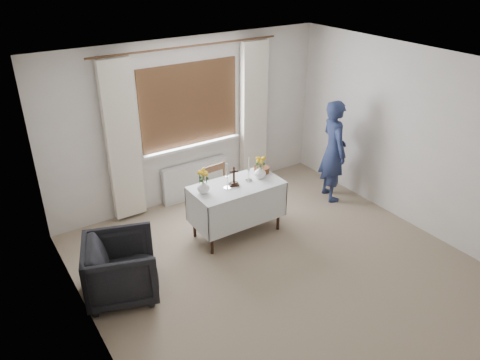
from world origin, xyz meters
name	(u,v)px	position (x,y,z in m)	size (l,w,h in m)	color
ground	(289,277)	(0.00, 0.00, 0.00)	(5.00, 5.00, 0.00)	gray
altar_table	(237,209)	(-0.01, 1.18, 0.38)	(1.24, 0.64, 0.76)	silver
wooden_chair	(221,197)	(-0.06, 1.51, 0.44)	(0.41, 0.41, 0.88)	#553A1D
armchair	(121,268)	(-1.80, 0.81, 0.36)	(0.78, 0.80, 0.73)	black
person	(333,151)	(1.80, 1.25, 0.80)	(0.59, 0.39, 1.60)	navy
radiator	(195,180)	(0.00, 2.42, 0.30)	(1.10, 0.10, 0.60)	silver
wooden_cross	(234,176)	(-0.05, 1.18, 0.90)	(0.13, 0.09, 0.28)	black
candlestick_left	(227,176)	(-0.17, 1.16, 0.94)	(0.10, 0.10, 0.36)	white
candlestick_right	(249,169)	(0.19, 1.19, 0.93)	(0.10, 0.10, 0.34)	white
flower_vase_left	(203,187)	(-0.49, 1.23, 0.85)	(0.17, 0.17, 0.17)	white
flower_vase_right	(260,172)	(0.37, 1.18, 0.85)	(0.16, 0.16, 0.17)	white
wicker_basket	(262,170)	(0.49, 1.31, 0.80)	(0.22, 0.22, 0.08)	brown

